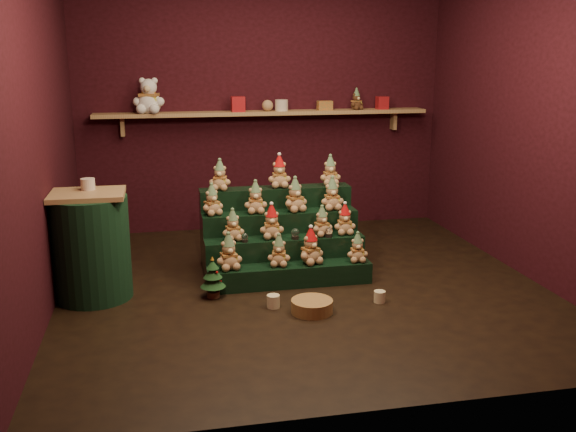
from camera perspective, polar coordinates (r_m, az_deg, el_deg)
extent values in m
plane|color=black|center=(5.49, 1.30, -6.23)|extent=(4.00, 4.00, 0.00)
cube|color=black|center=(7.18, -2.34, 10.06)|extent=(4.00, 0.10, 2.80)
cube|color=black|center=(3.22, 9.61, 4.78)|extent=(4.00, 0.10, 2.80)
cube|color=black|center=(5.12, -21.79, 7.41)|extent=(0.10, 4.00, 2.80)
cube|color=black|center=(5.97, 21.15, 8.30)|extent=(0.10, 4.00, 2.80)
cube|color=tan|center=(7.01, -2.09, 9.15)|extent=(3.60, 0.26, 0.04)
cube|color=tan|center=(7.00, -14.49, 7.72)|extent=(0.04, 0.12, 0.20)
cube|color=tan|center=(7.48, 9.36, 8.37)|extent=(0.04, 0.12, 0.20)
cube|color=black|center=(5.48, 0.17, -5.28)|extent=(1.40, 0.22, 0.18)
cube|color=black|center=(5.65, -0.29, -3.69)|extent=(1.40, 0.22, 0.36)
cube|color=black|center=(5.83, -0.72, -2.20)|extent=(1.40, 0.22, 0.54)
cube|color=black|center=(6.02, -1.11, -0.80)|extent=(1.40, 0.22, 0.72)
cylinder|color=black|center=(5.48, -3.87, -2.20)|extent=(0.06, 0.06, 0.02)
sphere|color=silver|center=(5.47, -3.87, -1.82)|extent=(0.06, 0.06, 0.06)
cylinder|color=black|center=(5.55, 0.64, -1.93)|extent=(0.07, 0.07, 0.03)
sphere|color=silver|center=(5.54, 0.64, -1.46)|extent=(0.07, 0.07, 0.07)
cylinder|color=black|center=(5.62, 3.64, -1.76)|extent=(0.06, 0.06, 0.03)
sphere|color=silver|center=(5.61, 3.65, -1.31)|extent=(0.07, 0.07, 0.07)
cube|color=tan|center=(5.24, -17.42, 1.83)|extent=(0.57, 0.48, 0.04)
cylinder|color=black|center=(5.35, -17.07, -2.73)|extent=(0.61, 0.61, 0.83)
cylinder|color=beige|center=(5.33, -17.37, 2.73)|extent=(0.11, 0.11, 0.09)
cylinder|color=#462919|center=(5.27, -6.65, -6.92)|extent=(0.10, 0.10, 0.05)
cone|color=#163C1B|center=(5.23, -6.69, -5.72)|extent=(0.20, 0.20, 0.10)
cone|color=#163C1B|center=(5.21, -6.71, -4.98)|extent=(0.15, 0.15, 0.09)
cone|color=#163C1B|center=(5.18, -6.73, -4.29)|extent=(0.10, 0.10, 0.07)
cone|color=gold|center=(5.17, -6.75, -3.75)|extent=(0.03, 0.03, 0.03)
cylinder|color=beige|center=(5.03, -1.32, -7.59)|extent=(0.10, 0.10, 0.10)
cylinder|color=beige|center=(5.18, 8.14, -7.11)|extent=(0.09, 0.09, 0.09)
cylinder|color=olive|center=(4.94, 2.14, -8.01)|extent=(0.38, 0.38, 0.10)
cube|color=#B31B21|center=(6.94, -4.47, 9.89)|extent=(0.14, 0.14, 0.16)
cylinder|color=beige|center=(7.01, -0.58, 9.81)|extent=(0.14, 0.14, 0.12)
cube|color=#B31B21|center=(7.32, 8.36, 9.93)|extent=(0.12, 0.12, 0.14)
sphere|color=tan|center=(6.99, -1.83, 9.79)|extent=(0.12, 0.12, 0.12)
cube|color=#CB541C|center=(7.12, 3.29, 9.78)|extent=(0.16, 0.10, 0.10)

